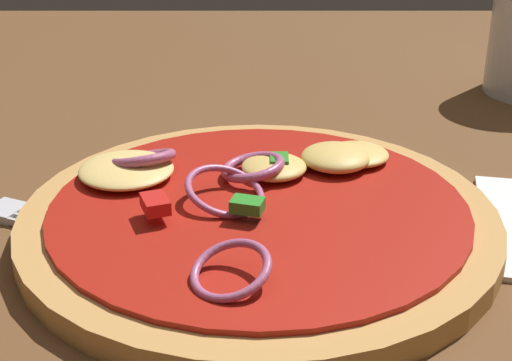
% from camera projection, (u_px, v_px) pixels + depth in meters
% --- Properties ---
extents(dining_table, '(1.36, 1.05, 0.03)m').
position_uv_depth(dining_table, '(157.00, 276.00, 0.39)').
color(dining_table, brown).
rests_on(dining_table, ground).
extents(pizza, '(0.24, 0.24, 0.03)m').
position_uv_depth(pizza, '(254.00, 214.00, 0.39)').
color(pizza, tan).
rests_on(pizza, dining_table).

